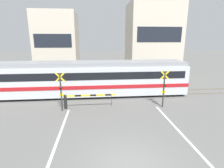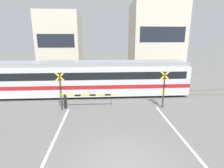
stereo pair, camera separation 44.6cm
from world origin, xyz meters
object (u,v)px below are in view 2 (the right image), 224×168
object	(u,v)px
crossing_barrier_far	(133,80)
crossing_signal_left	(61,90)
pedestrian	(109,76)
crossing_barrier_near	(79,98)
crossing_signal_right	(164,88)
commuter_train	(77,78)

from	to	relation	value
crossing_barrier_far	crossing_signal_left	xyz separation A→B (m)	(-6.47, -6.23, 0.81)
pedestrian	crossing_barrier_near	bearing A→B (deg)	-109.61
crossing_signal_right	pedestrian	xyz separation A→B (m)	(-3.80, 7.88, -0.64)
crossing_signal_left	crossing_signal_right	world-z (taller)	same
crossing_signal_right	crossing_barrier_near	bearing A→B (deg)	176.71
crossing_barrier_far	crossing_signal_right	size ratio (longest dim) A/B	1.36
commuter_train	crossing_barrier_far	distance (m)	6.38
crossing_signal_left	pedestrian	distance (m)	8.82
crossing_barrier_near	crossing_barrier_far	world-z (taller)	same
crossing_signal_right	commuter_train	bearing A→B (deg)	152.30
pedestrian	crossing_signal_right	bearing A→B (deg)	-64.28
crossing_barrier_far	crossing_signal_right	bearing A→B (deg)	-78.86
crossing_barrier_far	pedestrian	distance (m)	3.06
crossing_signal_right	pedestrian	size ratio (longest dim) A/B	1.74
crossing_barrier_near	crossing_signal_left	distance (m)	1.52
crossing_signal_right	pedestrian	world-z (taller)	crossing_signal_right
commuter_train	crossing_barrier_far	xyz separation A→B (m)	(5.76, 2.57, -0.93)
commuter_train	pedestrian	distance (m)	5.34
crossing_signal_right	crossing_barrier_far	bearing A→B (deg)	101.14
commuter_train	pedestrian	world-z (taller)	commuter_train
crossing_barrier_far	commuter_train	bearing A→B (deg)	-156.01
crossing_barrier_far	crossing_signal_left	size ratio (longest dim) A/B	1.36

